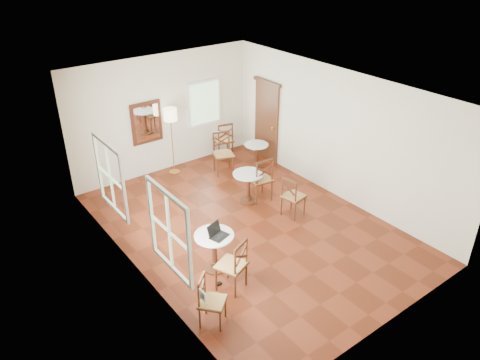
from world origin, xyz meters
The scene contains 17 objects.
ground centered at (0.00, 0.00, 0.00)m, with size 7.00×7.00×0.00m, color #632411.
room_shell centered at (-0.06, 0.27, 1.89)m, with size 5.02×7.02×3.01m.
cafe_table_near centered at (-1.35, -0.72, 0.47)m, with size 0.72×0.72×0.76m.
cafe_table_mid centered at (0.63, 0.83, 0.46)m, with size 0.70×0.70×0.74m.
cafe_table_back centered at (1.91, 2.13, 0.41)m, with size 0.62×0.62×0.66m.
chair_near_a centered at (-1.40, -1.35, 0.51)m, with size 0.61×0.61×1.02m.
chair_near_b centered at (-2.14, -1.80, 0.44)m, with size 0.57×0.57×0.88m.
chair_mid_a centered at (0.91, 0.74, 0.54)m, with size 0.56×0.56×1.09m.
chair_mid_b centered at (1.05, -0.21, 0.48)m, with size 0.52×0.52×0.96m.
chair_back_a centered at (1.57, 3.15, 0.52)m, with size 0.59×0.59×1.04m.
chair_back_b centered at (1.04, 2.40, 0.54)m, with size 0.64×0.64×1.07m.
floor_lamp centered at (0.00, 3.15, 1.48)m, with size 0.34×0.34×1.74m.
laptop centered at (-1.33, -0.79, 0.82)m, with size 0.39×0.36×0.23m.
mouse centered at (-1.35, -0.72, 0.78)m, with size 0.09×0.05×0.03m, color black.
navy_mug centered at (-1.32, -0.58, 0.81)m, with size 0.11×0.07×0.08m.
water_glass centered at (-1.34, -0.88, 0.81)m, with size 0.05×0.05×0.09m, color white.
power_adapter centered at (-1.55, -1.14, 0.02)m, with size 0.10×0.06×0.04m, color black.
Camera 1 is at (-5.09, -6.48, 5.56)m, focal length 34.82 mm.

